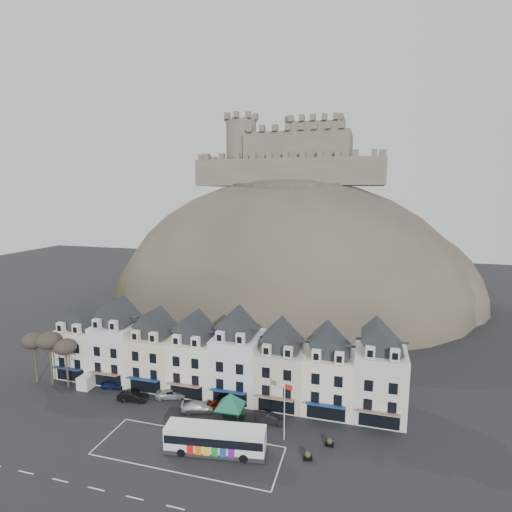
{
  "coord_description": "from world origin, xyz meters",
  "views": [
    {
      "loc": [
        21.43,
        -37.93,
        30.35
      ],
      "look_at": [
        3.89,
        24.0,
        19.97
      ],
      "focal_mm": 28.0,
      "sensor_mm": 36.0,
      "label": 1
    }
  ],
  "objects": [
    {
      "name": "tree_left_mid",
      "position": [
        -26.0,
        10.5,
        7.24
      ],
      "size": [
        3.78,
        3.78,
        8.64
      ],
      "color": "#342C21",
      "rests_on": "ground"
    },
    {
      "name": "car_navy",
      "position": [
        -16.0,
        12.0,
        0.62
      ],
      "size": [
        3.8,
        1.99,
        1.23
      ],
      "primitive_type": "imported",
      "rotation": [
        0.0,
        0.0,
        1.72
      ],
      "color": "#0C1D40",
      "rests_on": "ground"
    },
    {
      "name": "car_white",
      "position": [
        -0.4,
        9.5,
        0.68
      ],
      "size": [
        5.03,
        3.47,
        1.35
      ],
      "primitive_type": "imported",
      "rotation": [
        0.0,
        0.0,
        1.95
      ],
      "color": "silver",
      "rests_on": "ground"
    },
    {
      "name": "bus_shelter",
      "position": [
        5.0,
        7.71,
        3.43
      ],
      "size": [
        6.96,
        6.96,
        4.42
      ],
      "rotation": [
        0.0,
        0.0,
        0.04
      ],
      "color": "black",
      "rests_on": "ground"
    },
    {
      "name": "tree_left_near",
      "position": [
        -23.0,
        10.5,
        6.55
      ],
      "size": [
        3.43,
        3.43,
        7.84
      ],
      "color": "#342C21",
      "rests_on": "ground"
    },
    {
      "name": "townhouse_terrace",
      "position": [
        0.15,
        15.97,
        5.3
      ],
      "size": [
        54.4,
        9.35,
        11.8
      ],
      "color": "white",
      "rests_on": "ground"
    },
    {
      "name": "planter_east",
      "position": [
        18.0,
        6.7,
        0.48
      ],
      "size": [
        1.02,
        0.7,
        0.99
      ],
      "rotation": [
        0.0,
        0.0,
        -0.05
      ],
      "color": "black",
      "rests_on": "ground"
    },
    {
      "name": "coach_bay_markings",
      "position": [
        2.0,
        1.25,
        0.0
      ],
      "size": [
        22.0,
        7.5,
        0.01
      ],
      "primitive_type": "cube",
      "color": "silver",
      "rests_on": "ground"
    },
    {
      "name": "castle",
      "position": [
        0.51,
        75.93,
        40.19
      ],
      "size": [
        50.2,
        22.2,
        22.0
      ],
      "color": "#5F5748",
      "rests_on": "ground"
    },
    {
      "name": "bus",
      "position": [
        5.22,
        1.84,
        1.84
      ],
      "size": [
        12.06,
        4.34,
        3.33
      ],
      "rotation": [
        0.0,
        0.0,
        0.14
      ],
      "color": "#262628",
      "rests_on": "ground"
    },
    {
      "name": "tree_left_far",
      "position": [
        -29.0,
        10.5,
        6.9
      ],
      "size": [
        3.61,
        3.61,
        8.24
      ],
      "color": "#342C21",
      "rests_on": "ground"
    },
    {
      "name": "car_charcoal",
      "position": [
        10.0,
        9.5,
        0.63
      ],
      "size": [
        3.88,
        1.45,
        1.27
      ],
      "primitive_type": "imported",
      "rotation": [
        0.0,
        0.0,
        1.6
      ],
      "color": "black",
      "rests_on": "ground"
    },
    {
      "name": "white_van",
      "position": [
        -20.02,
        12.0,
        1.01
      ],
      "size": [
        2.01,
        4.45,
        2.01
      ],
      "rotation": [
        0.0,
        0.0,
        0.02
      ],
      "color": "white",
      "rests_on": "ground"
    },
    {
      "name": "car_maroon",
      "position": [
        2.66,
        10.62,
        0.73
      ],
      "size": [
        4.36,
        1.93,
        1.46
      ],
      "primitive_type": "imported",
      "rotation": [
        0.0,
        0.0,
        1.62
      ],
      "color": "#561204",
      "rests_on": "ground"
    },
    {
      "name": "planter_west",
      "position": [
        15.84,
        3.5,
        0.5
      ],
      "size": [
        1.12,
        0.75,
        1.03
      ],
      "rotation": [
        0.0,
        0.0,
        0.24
      ],
      "color": "black",
      "rests_on": "ground"
    },
    {
      "name": "red_buoy",
      "position": [
        10.0,
        3.77,
        0.89
      ],
      "size": [
        1.45,
        1.45,
        1.75
      ],
      "rotation": [
        0.0,
        0.0,
        -0.27
      ],
      "color": "black",
      "rests_on": "ground"
    },
    {
      "name": "castle_hill",
      "position": [
        1.25,
        68.95,
        0.11
      ],
      "size": [
        100.0,
        76.0,
        68.0
      ],
      "color": "#39342C",
      "rests_on": "ground"
    },
    {
      "name": "car_black",
      "position": [
        -10.8,
        9.5,
        0.71
      ],
      "size": [
        4.52,
        2.2,
        1.43
      ],
      "primitive_type": "imported",
      "rotation": [
        0.0,
        0.0,
        1.74
      ],
      "color": "black",
      "rests_on": "ground"
    },
    {
      "name": "ground",
      "position": [
        0.0,
        0.0,
        0.0
      ],
      "size": [
        300.0,
        300.0,
        0.0
      ],
      "primitive_type": "plane",
      "color": "black",
      "rests_on": "ground"
    },
    {
      "name": "car_silver",
      "position": [
        -5.8,
        12.0,
        0.64
      ],
      "size": [
        5.02,
        3.62,
        1.29
      ],
      "primitive_type": "imported",
      "rotation": [
        0.0,
        0.0,
        1.93
      ],
      "color": "#A8ABB0",
      "rests_on": "ground"
    },
    {
      "name": "flagpole",
      "position": [
        12.56,
        6.42,
        4.37
      ],
      "size": [
        1.06,
        0.39,
        7.66
      ],
      "rotation": [
        0.0,
        0.0,
        -0.31
      ],
      "color": "silver",
      "rests_on": "ground"
    }
  ]
}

